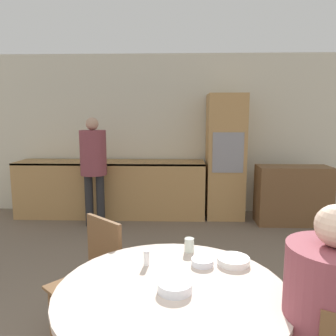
% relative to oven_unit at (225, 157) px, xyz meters
% --- Properties ---
extents(wall_back, '(6.58, 0.05, 2.60)m').
position_rel_oven_unit_xyz_m(wall_back, '(-0.87, 0.34, 0.33)').
color(wall_back, beige).
rests_on(wall_back, ground_plane).
extents(kitchen_counter, '(2.98, 0.60, 0.89)m').
position_rel_oven_unit_xyz_m(kitchen_counter, '(-1.82, -0.01, -0.51)').
color(kitchen_counter, tan).
rests_on(kitchen_counter, ground_plane).
extents(oven_unit, '(0.58, 0.59, 1.94)m').
position_rel_oven_unit_xyz_m(oven_unit, '(0.00, 0.00, 0.00)').
color(oven_unit, tan).
rests_on(oven_unit, ground_plane).
extents(sideboard, '(1.06, 0.45, 0.87)m').
position_rel_oven_unit_xyz_m(sideboard, '(0.97, -0.32, -0.53)').
color(sideboard, brown).
rests_on(sideboard, ground_plane).
extents(dining_table, '(1.17, 1.17, 0.74)m').
position_rel_oven_unit_xyz_m(dining_table, '(-0.76, -3.62, -0.45)').
color(dining_table, brown).
rests_on(dining_table, ground_plane).
extents(chair_far_left, '(0.56, 0.56, 0.88)m').
position_rel_oven_unit_xyz_m(chair_far_left, '(-1.33, -2.99, -0.48)').
color(chair_far_left, brown).
rests_on(chair_far_left, ground_plane).
extents(person_seated, '(0.39, 0.47, 1.24)m').
position_rel_oven_unit_xyz_m(person_seated, '(-0.07, -3.86, -0.26)').
color(person_seated, '#262628').
rests_on(person_seated, ground_plane).
extents(person_standing, '(0.37, 0.37, 1.58)m').
position_rel_oven_unit_xyz_m(person_standing, '(-1.95, -0.54, 0.00)').
color(person_standing, '#262628').
rests_on(person_standing, ground_plane).
extents(cup, '(0.06, 0.06, 0.09)m').
position_rel_oven_unit_xyz_m(cup, '(-0.66, -3.17, -0.18)').
color(cup, silver).
rests_on(cup, dining_table).
extents(bowl_near, '(0.17, 0.17, 0.05)m').
position_rel_oven_unit_xyz_m(bowl_near, '(-0.74, -3.65, -0.20)').
color(bowl_near, silver).
rests_on(bowl_near, dining_table).
extents(bowl_centre, '(0.13, 0.13, 0.04)m').
position_rel_oven_unit_xyz_m(bowl_centre, '(-0.59, -3.36, -0.21)').
color(bowl_centre, silver).
rests_on(bowl_centre, dining_table).
extents(bowl_far, '(0.19, 0.19, 0.04)m').
position_rel_oven_unit_xyz_m(bowl_far, '(-0.41, -3.33, -0.21)').
color(bowl_far, white).
rests_on(bowl_far, dining_table).
extents(salt_shaker, '(0.03, 0.03, 0.09)m').
position_rel_oven_unit_xyz_m(salt_shaker, '(-0.91, -3.37, -0.18)').
color(salt_shaker, white).
rests_on(salt_shaker, dining_table).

